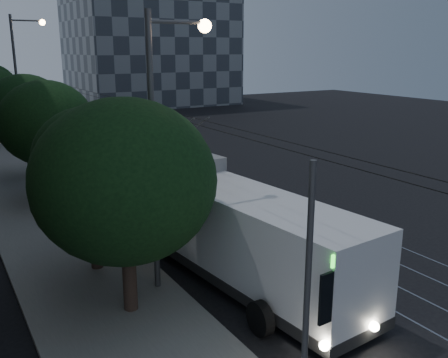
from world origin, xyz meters
TOP-DOWN VIEW (x-y plane):
  - ground at (0.00, 0.00)m, footprint 120.00×120.00m
  - sidewalk at (-7.50, 20.00)m, footprint 5.00×90.00m
  - tram_rails at (2.50, 20.00)m, footprint 4.52×90.00m
  - overhead_wires at (-4.97, 20.00)m, footprint 2.23×90.00m
  - building_distant_right at (18.00, 55.00)m, footprint 22.00×18.00m
  - trolleybus at (-2.90, -2.51)m, footprint 3.86×13.10m
  - pickup_silver at (-4.30, 8.50)m, footprint 5.22×7.31m
  - car_white_a at (-4.30, 18.95)m, footprint 2.74×4.03m
  - car_white_b at (-2.99, 23.44)m, footprint 3.04×5.59m
  - car_white_c at (-2.78, 28.11)m, footprint 1.83×4.02m
  - car_white_d at (-3.82, 34.09)m, footprint 2.83×4.22m
  - tree_0 at (-7.00, -3.61)m, footprint 5.50×5.50m
  - tree_1 at (-7.00, 0.00)m, footprint 4.00×4.00m
  - tree_2 at (-6.50, 9.82)m, footprint 4.97×4.97m
  - tree_3 at (-6.50, 16.03)m, footprint 5.18×5.18m
  - streetlamp_near at (-5.24, -2.57)m, footprint 2.27×0.44m
  - streetlamp_far at (-5.38, 23.15)m, footprint 2.54×0.44m

SIDE VIEW (x-z plane):
  - ground at x=0.00m, z-range 0.00..0.00m
  - tram_rails at x=2.50m, z-range 0.00..0.02m
  - sidewalk at x=-7.50m, z-range 0.00..0.15m
  - car_white_a at x=-4.30m, z-range 0.00..1.27m
  - car_white_c at x=-2.78m, z-range 0.00..1.28m
  - car_white_d at x=-3.82m, z-range 0.00..1.34m
  - car_white_b at x=-2.99m, z-range 0.00..1.54m
  - pickup_silver at x=-4.30m, z-range 0.00..1.85m
  - trolleybus at x=-2.90m, z-range -1.02..4.61m
  - overhead_wires at x=-4.97m, z-range 0.47..6.47m
  - tree_3 at x=-6.50m, z-range 0.98..7.61m
  - tree_0 at x=-7.00m, z-range 0.92..7.74m
  - tree_2 at x=-6.50m, z-range 1.04..7.63m
  - tree_1 at x=-7.00m, z-range 1.28..7.48m
  - streetlamp_near at x=-5.24m, z-range 0.99..10.30m
  - streetlamp_far at x=-5.38m, z-range 1.05..11.61m
  - building_distant_right at x=18.00m, z-range 0.00..24.00m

